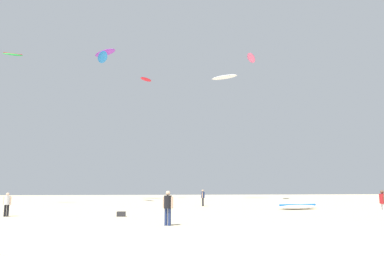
{
  "coord_description": "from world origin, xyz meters",
  "views": [
    {
      "loc": [
        -2.79,
        -11.36,
        2.08
      ],
      "look_at": [
        0.0,
        19.94,
        7.24
      ],
      "focal_mm": 32.26,
      "sensor_mm": 36.0,
      "label": 1
    }
  ],
  "objects_px": {
    "kite_aloft_6": "(146,79)",
    "kite_grounded_near": "(298,207)",
    "person_midground": "(383,201)",
    "kite_aloft_0": "(251,58)",
    "person_foreground": "(168,205)",
    "cooler_box": "(121,214)",
    "kite_aloft_1": "(224,77)",
    "person_right": "(203,196)",
    "kite_aloft_3": "(13,54)",
    "kite_aloft_5": "(105,53)",
    "person_left": "(7,203)",
    "kite_aloft_4": "(102,57)"
  },
  "relations": [
    {
      "from": "person_foreground",
      "to": "kite_aloft_6",
      "type": "height_order",
      "value": "kite_aloft_6"
    },
    {
      "from": "kite_aloft_4",
      "to": "kite_aloft_5",
      "type": "relative_size",
      "value": 1.03
    },
    {
      "from": "person_right",
      "to": "kite_aloft_5",
      "type": "bearing_deg",
      "value": 153.1
    },
    {
      "from": "person_midground",
      "to": "kite_grounded_near",
      "type": "height_order",
      "value": "person_midground"
    },
    {
      "from": "person_foreground",
      "to": "person_right",
      "type": "bearing_deg",
      "value": -166.74
    },
    {
      "from": "person_foreground",
      "to": "kite_grounded_near",
      "type": "xyz_separation_m",
      "value": [
        11.21,
        10.71,
        -0.81
      ]
    },
    {
      "from": "person_midground",
      "to": "kite_aloft_0",
      "type": "distance_m",
      "value": 29.85
    },
    {
      "from": "person_left",
      "to": "kite_aloft_5",
      "type": "relative_size",
      "value": 0.39
    },
    {
      "from": "kite_aloft_1",
      "to": "person_right",
      "type": "bearing_deg",
      "value": -108.75
    },
    {
      "from": "person_foreground",
      "to": "kite_grounded_near",
      "type": "relative_size",
      "value": 0.45
    },
    {
      "from": "kite_aloft_0",
      "to": "kite_aloft_1",
      "type": "relative_size",
      "value": 0.98
    },
    {
      "from": "kite_grounded_near",
      "to": "kite_aloft_1",
      "type": "height_order",
      "value": "kite_aloft_1"
    },
    {
      "from": "cooler_box",
      "to": "kite_aloft_3",
      "type": "xyz_separation_m",
      "value": [
        -13.83,
        13.94,
        16.02
      ]
    },
    {
      "from": "person_right",
      "to": "kite_aloft_6",
      "type": "xyz_separation_m",
      "value": [
        -6.6,
        17.15,
        17.04
      ]
    },
    {
      "from": "kite_aloft_6",
      "to": "kite_grounded_near",
      "type": "bearing_deg",
      "value": -57.64
    },
    {
      "from": "cooler_box",
      "to": "kite_aloft_0",
      "type": "bearing_deg",
      "value": 55.14
    },
    {
      "from": "person_right",
      "to": "kite_aloft_6",
      "type": "distance_m",
      "value": 25.06
    },
    {
      "from": "person_left",
      "to": "kite_aloft_4",
      "type": "height_order",
      "value": "kite_aloft_4"
    },
    {
      "from": "person_left",
      "to": "person_midground",
      "type": "bearing_deg",
      "value": -94.78
    },
    {
      "from": "cooler_box",
      "to": "kite_aloft_3",
      "type": "height_order",
      "value": "kite_aloft_3"
    },
    {
      "from": "person_midground",
      "to": "kite_grounded_near",
      "type": "relative_size",
      "value": 0.44
    },
    {
      "from": "person_left",
      "to": "kite_grounded_near",
      "type": "xyz_separation_m",
      "value": [
        21.69,
        4.73,
        -0.69
      ]
    },
    {
      "from": "kite_grounded_near",
      "to": "kite_aloft_4",
      "type": "xyz_separation_m",
      "value": [
        -18.96,
        12.19,
        17.31
      ]
    },
    {
      "from": "person_right",
      "to": "kite_aloft_3",
      "type": "height_order",
      "value": "kite_aloft_3"
    },
    {
      "from": "kite_grounded_near",
      "to": "cooler_box",
      "type": "bearing_deg",
      "value": -159.4
    },
    {
      "from": "kite_aloft_3",
      "to": "kite_aloft_5",
      "type": "xyz_separation_m",
      "value": [
        8.19,
        10.09,
        4.45
      ]
    },
    {
      "from": "kite_grounded_near",
      "to": "kite_aloft_3",
      "type": "xyz_separation_m",
      "value": [
        -27.99,
        8.62,
        15.96
      ]
    },
    {
      "from": "person_midground",
      "to": "person_left",
      "type": "relative_size",
      "value": 1.11
    },
    {
      "from": "person_midground",
      "to": "kite_aloft_6",
      "type": "xyz_separation_m",
      "value": [
        -16.96,
        29.43,
        16.96
      ]
    },
    {
      "from": "cooler_box",
      "to": "kite_aloft_4",
      "type": "height_order",
      "value": "kite_aloft_4"
    },
    {
      "from": "kite_grounded_near",
      "to": "cooler_box",
      "type": "relative_size",
      "value": 6.98
    },
    {
      "from": "person_midground",
      "to": "kite_aloft_0",
      "type": "xyz_separation_m",
      "value": [
        -2.12,
        23.29,
        18.56
      ]
    },
    {
      "from": "person_left",
      "to": "kite_grounded_near",
      "type": "bearing_deg",
      "value": -76.75
    },
    {
      "from": "person_right",
      "to": "kite_aloft_5",
      "type": "height_order",
      "value": "kite_aloft_5"
    },
    {
      "from": "person_left",
      "to": "cooler_box",
      "type": "bearing_deg",
      "value": -93.58
    },
    {
      "from": "kite_aloft_3",
      "to": "kite_aloft_6",
      "type": "bearing_deg",
      "value": 44.4
    },
    {
      "from": "person_midground",
      "to": "kite_aloft_0",
      "type": "relative_size",
      "value": 0.43
    },
    {
      "from": "person_foreground",
      "to": "kite_aloft_5",
      "type": "relative_size",
      "value": 0.44
    },
    {
      "from": "person_right",
      "to": "kite_aloft_0",
      "type": "bearing_deg",
      "value": 74.18
    },
    {
      "from": "kite_grounded_near",
      "to": "kite_aloft_3",
      "type": "bearing_deg",
      "value": 162.89
    },
    {
      "from": "person_foreground",
      "to": "cooler_box",
      "type": "distance_m",
      "value": 6.21
    },
    {
      "from": "person_foreground",
      "to": "kite_aloft_5",
      "type": "distance_m",
      "value": 36.38
    },
    {
      "from": "person_foreground",
      "to": "kite_aloft_0",
      "type": "bearing_deg",
      "value": -177.53
    },
    {
      "from": "kite_aloft_5",
      "to": "person_right",
      "type": "bearing_deg",
      "value": -47.89
    },
    {
      "from": "kite_aloft_0",
      "to": "kite_aloft_3",
      "type": "distance_m",
      "value": 29.9
    },
    {
      "from": "person_midground",
      "to": "kite_aloft_0",
      "type": "height_order",
      "value": "kite_aloft_0"
    },
    {
      "from": "cooler_box",
      "to": "person_left",
      "type": "bearing_deg",
      "value": 175.46
    },
    {
      "from": "cooler_box",
      "to": "kite_aloft_1",
      "type": "bearing_deg",
      "value": 65.21
    },
    {
      "from": "person_right",
      "to": "kite_aloft_4",
      "type": "relative_size",
      "value": 0.39
    },
    {
      "from": "kite_grounded_near",
      "to": "kite_aloft_5",
      "type": "distance_m",
      "value": 34.04
    }
  ]
}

